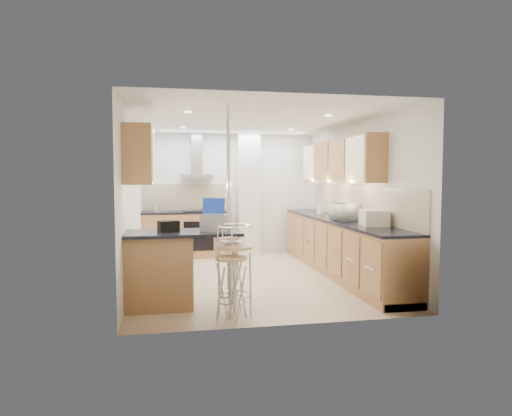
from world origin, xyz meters
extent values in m
plane|color=tan|center=(0.00, 0.00, 0.00)|extent=(4.80, 4.80, 0.00)
cube|color=white|center=(0.00, 2.40, 1.25)|extent=(3.60, 0.04, 2.50)
cube|color=white|center=(0.00, -2.40, 1.25)|extent=(3.60, 0.04, 2.50)
cube|color=white|center=(-1.80, 0.00, 1.25)|extent=(0.04, 4.80, 2.50)
cube|color=white|center=(1.80, 0.00, 1.25)|extent=(0.04, 4.80, 2.50)
cube|color=white|center=(0.00, 0.00, 2.50)|extent=(3.60, 4.80, 0.02)
cube|color=#A47141|center=(1.63, 0.40, 1.88)|extent=(0.34, 3.00, 0.72)
cube|color=#A47141|center=(-1.63, -1.35, 1.88)|extent=(0.34, 0.62, 0.72)
cube|color=#F2EBCB|center=(1.79, 0.00, 1.18)|extent=(0.03, 4.40, 0.56)
cube|color=#F2EBCB|center=(-0.95, 2.38, 1.18)|extent=(1.70, 0.03, 0.56)
cube|color=silver|center=(0.35, 2.20, 1.25)|extent=(0.45, 0.40, 2.50)
cube|color=#AFB2B3|center=(-0.70, 2.15, 1.62)|extent=(0.62, 0.48, 0.08)
cube|color=#AFB2B3|center=(-0.70, 2.29, 2.06)|extent=(0.22, 0.20, 0.88)
cylinder|color=silver|center=(-0.53, -1.45, 1.25)|extent=(0.05, 0.05, 2.50)
cube|color=black|center=(-0.70, 1.79, 0.45)|extent=(0.58, 0.02, 0.58)
cube|color=black|center=(-0.70, 2.10, 0.93)|extent=(0.58, 0.50, 0.02)
cube|color=tan|center=(0.00, 1.80, 2.48)|extent=(2.80, 0.35, 0.02)
cube|color=#A47141|center=(1.50, 0.00, 0.44)|extent=(0.60, 4.40, 0.88)
cube|color=black|center=(1.50, 0.00, 0.90)|extent=(0.63, 4.40, 0.04)
cube|color=#A47141|center=(-0.95, 2.10, 0.44)|extent=(1.70, 0.60, 0.88)
cube|color=black|center=(-0.95, 2.10, 0.90)|extent=(1.70, 0.63, 0.04)
cube|color=#A47141|center=(-1.12, -1.45, 0.45)|extent=(1.35, 0.62, 0.90)
cube|color=black|center=(-1.12, -1.45, 0.92)|extent=(1.47, 0.72, 0.04)
imported|color=white|center=(1.48, -0.34, 1.06)|extent=(0.37, 0.52, 0.27)
cube|color=#97999F|center=(-0.71, -1.50, 1.04)|extent=(0.37, 0.33, 0.21)
cube|color=black|center=(-1.28, -1.40, 1.01)|extent=(0.28, 0.23, 0.13)
cylinder|color=white|center=(1.59, 0.45, 1.01)|extent=(0.14, 0.14, 0.18)
cylinder|color=white|center=(1.50, 0.98, 1.00)|extent=(0.12, 0.12, 0.16)
cylinder|color=beige|center=(1.69, -0.08, 1.01)|extent=(0.16, 0.16, 0.18)
cylinder|color=white|center=(1.59, -1.14, 0.99)|extent=(0.10, 0.10, 0.13)
cube|color=white|center=(1.58, -1.12, 1.03)|extent=(0.41, 0.48, 0.22)
cylinder|color=#AFB2B3|center=(-1.49, 2.06, 1.02)|extent=(0.16, 0.16, 0.20)
camera|label=1|loc=(-1.27, -7.12, 1.62)|focal=32.00mm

